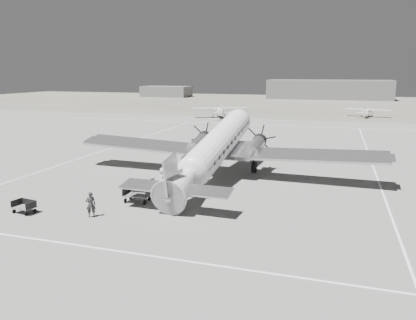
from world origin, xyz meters
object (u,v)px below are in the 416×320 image
object	(u,v)px
passenger	(163,180)
baggage_cart_near	(137,195)
ground_crew	(91,204)
baggage_cart_far	(24,207)
hangar_main	(328,89)
light_plane_right	(367,113)
shed_secondary	(166,91)
dc3_airliner	(215,149)
light_plane_left	(219,112)
ramp_agent	(153,187)

from	to	relation	value
passenger	baggage_cart_near	bearing A→B (deg)	161.62
ground_crew	passenger	xyz separation A→B (m)	(2.14, 6.57, 0.13)
baggage_cart_near	baggage_cart_far	xyz separation A→B (m)	(-6.02, -4.39, -0.12)
hangar_main	ground_crew	xyz separation A→B (m)	(-11.40, -129.96, -2.46)
baggage_cart_far	passenger	size ratio (longest dim) A/B	0.78
baggage_cart_near	passenger	distance (m)	3.01
light_plane_right	ground_crew	world-z (taller)	light_plane_right
shed_secondary	dc3_airliner	xyz separation A→B (m)	(53.59, -113.88, 0.70)
light_plane_left	ramp_agent	world-z (taller)	light_plane_left
light_plane_left	shed_secondary	bearing A→B (deg)	98.31
hangar_main	light_plane_left	bearing A→B (deg)	-105.41
baggage_cart_near	passenger	size ratio (longest dim) A/B	1.00
hangar_main	light_plane_left	size ratio (longest dim) A/B	3.67
shed_secondary	passenger	bearing A→B (deg)	-66.80
ramp_agent	passenger	size ratio (longest dim) A/B	0.84
baggage_cart_near	ground_crew	bearing A→B (deg)	-114.06
hangar_main	baggage_cart_far	xyz separation A→B (m)	(-16.04, -130.66, -2.88)
ramp_agent	passenger	xyz separation A→B (m)	(0.10, 1.64, 0.16)
light_plane_left	baggage_cart_far	world-z (taller)	light_plane_left
baggage_cart_far	light_plane_right	bearing A→B (deg)	78.75
shed_secondary	baggage_cart_far	bearing A→B (deg)	-70.72
baggage_cart_far	ramp_agent	size ratio (longest dim) A/B	0.93
dc3_airliner	baggage_cart_near	xyz separation A→B (m)	(-3.61, -7.39, -2.16)
dc3_airliner	light_plane_right	world-z (taller)	dc3_airliner
baggage_cart_far	ground_crew	world-z (taller)	ground_crew
ramp_agent	baggage_cart_near	bearing A→B (deg)	162.07
baggage_cart_near	baggage_cart_far	distance (m)	7.45
shed_secondary	dc3_airliner	world-z (taller)	dc3_airliner
baggage_cart_near	passenger	xyz separation A→B (m)	(0.76, 2.88, 0.42)
shed_secondary	light_plane_left	size ratio (longest dim) A/B	1.57
light_plane_right	ramp_agent	size ratio (longest dim) A/B	5.62
ramp_agent	passenger	bearing A→B (deg)	6.53
hangar_main	light_plane_left	xyz separation A→B (m)	(-19.67, -71.38, -2.11)
light_plane_right	ramp_agent	distance (m)	67.11
shed_secondary	ground_crew	distance (m)	134.08
hangar_main	shed_secondary	distance (m)	60.22
shed_secondary	passenger	xyz separation A→B (m)	(50.74, -118.39, -1.03)
shed_secondary	baggage_cart_near	bearing A→B (deg)	-67.60
hangar_main	light_plane_right	world-z (taller)	hangar_main
baggage_cart_near	ramp_agent	bearing A→B (deg)	58.59
dc3_airliner	ramp_agent	bearing A→B (deg)	-113.83
dc3_airliner	passenger	world-z (taller)	dc3_airliner
baggage_cart_far	ramp_agent	bearing A→B (deg)	48.75
light_plane_left	passenger	size ratio (longest dim) A/B	5.92
hangar_main	shed_secondary	bearing A→B (deg)	-175.24
shed_secondary	baggage_cart_near	size ratio (longest dim) A/B	9.34
shed_secondary	baggage_cart_near	world-z (taller)	shed_secondary
passenger	shed_secondary	bearing A→B (deg)	19.58
ground_crew	passenger	world-z (taller)	passenger
light_plane_left	baggage_cart_near	bearing A→B (deg)	-102.99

